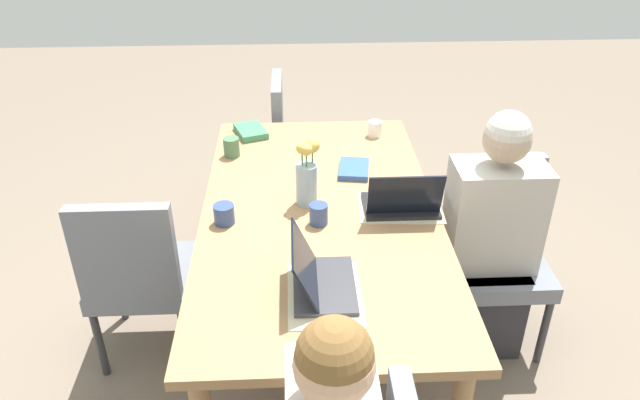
% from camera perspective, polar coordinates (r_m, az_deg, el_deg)
% --- Properties ---
extents(ground_plane, '(10.00, 10.00, 0.00)m').
position_cam_1_polar(ground_plane, '(3.09, -0.00, -12.88)').
color(ground_plane, '#756656').
extents(dining_table, '(1.89, 1.02, 0.75)m').
position_cam_1_polar(dining_table, '(2.67, -0.00, -2.36)').
color(dining_table, '#9E754C').
rests_on(dining_table, ground_plane).
extents(chair_far_left_near, '(0.44, 0.44, 0.90)m').
position_cam_1_polar(chair_far_left_near, '(2.98, 16.15, -3.94)').
color(chair_far_left_near, slate).
rests_on(chair_far_left_near, ground_plane).
extents(person_far_left_near, '(0.36, 0.40, 1.19)m').
position_cam_1_polar(person_far_left_near, '(2.89, 15.52, -4.39)').
color(person_far_left_near, '#2D2D33').
rests_on(person_far_left_near, ground_plane).
extents(chair_head_left_left_far, '(0.44, 0.44, 0.90)m').
position_cam_1_polar(chair_head_left_left_far, '(3.84, -2.16, 5.57)').
color(chair_head_left_left_far, slate).
rests_on(chair_head_left_left_far, ground_plane).
extents(chair_near_right_near, '(0.44, 0.44, 0.90)m').
position_cam_1_polar(chair_near_right_near, '(2.81, -16.75, -6.37)').
color(chair_near_right_near, slate).
rests_on(chair_near_right_near, ground_plane).
extents(flower_vase, '(0.10, 0.11, 0.30)m').
position_cam_1_polar(flower_vase, '(2.61, -1.24, 2.33)').
color(flower_vase, '#8EA8B7').
rests_on(flower_vase, dining_table).
extents(placemat_far_left_near, '(0.28, 0.37, 0.00)m').
position_cam_1_polar(placemat_far_left_near, '(2.66, 7.52, -0.72)').
color(placemat_far_left_near, beige).
rests_on(placemat_far_left_near, dining_table).
extents(placemat_head_right_left_mid, '(0.36, 0.26, 0.00)m').
position_cam_1_polar(placemat_head_right_left_mid, '(2.16, 0.44, -8.84)').
color(placemat_head_right_left_mid, beige).
rests_on(placemat_head_right_left_mid, dining_table).
extents(laptop_head_right_left_mid, '(0.32, 0.22, 0.20)m').
position_cam_1_polar(laptop_head_right_left_mid, '(2.17, -0.15, -7.39)').
color(laptop_head_right_left_mid, '#38383D').
rests_on(laptop_head_right_left_mid, dining_table).
extents(laptop_far_left_near, '(0.22, 0.32, 0.21)m').
position_cam_1_polar(laptop_far_left_near, '(2.62, 7.68, -0.24)').
color(laptop_far_left_near, black).
rests_on(laptop_far_left_near, dining_table).
extents(coffee_mug_near_left, '(0.07, 0.07, 0.08)m').
position_cam_1_polar(coffee_mug_near_left, '(3.29, 5.16, 6.68)').
color(coffee_mug_near_left, white).
rests_on(coffee_mug_near_left, dining_table).
extents(coffee_mug_near_right, '(0.09, 0.09, 0.08)m').
position_cam_1_polar(coffee_mug_near_right, '(2.55, -8.97, -1.32)').
color(coffee_mug_near_right, '#33477A').
rests_on(coffee_mug_near_right, dining_table).
extents(coffee_mug_centre_left, '(0.08, 0.08, 0.10)m').
position_cam_1_polar(coffee_mug_centre_left, '(3.09, -8.29, 4.93)').
color(coffee_mug_centre_left, '#47704C').
rests_on(coffee_mug_centre_left, dining_table).
extents(coffee_mug_centre_right, '(0.08, 0.08, 0.09)m').
position_cam_1_polar(coffee_mug_centre_right, '(2.51, -0.13, -1.34)').
color(coffee_mug_centre_right, '#33477A').
rests_on(coffee_mug_centre_right, dining_table).
extents(book_red_cover, '(0.22, 0.17, 0.03)m').
position_cam_1_polar(book_red_cover, '(2.93, 3.19, 2.91)').
color(book_red_cover, '#335693').
rests_on(book_red_cover, dining_table).
extents(book_blue_cover, '(0.24, 0.20, 0.04)m').
position_cam_1_polar(book_blue_cover, '(3.33, -6.50, 6.41)').
color(book_blue_cover, '#3D7F56').
rests_on(book_blue_cover, dining_table).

